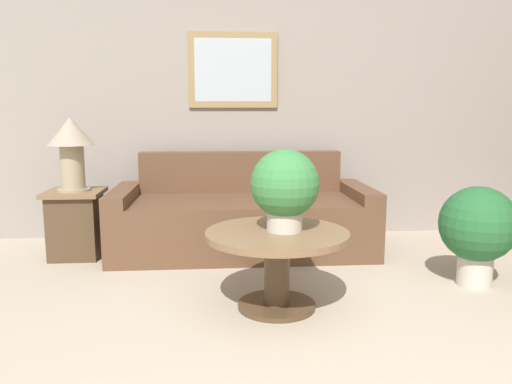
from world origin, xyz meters
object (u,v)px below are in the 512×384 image
Objects in this scene: couch_main at (243,219)px; coffee_table at (277,253)px; table_lamp at (71,143)px; potted_plant_on_table at (285,187)px; potted_plant_floor at (478,228)px; side_table at (76,223)px.

coffee_table is at bearing -83.82° from couch_main.
potted_plant_on_table is at bearing -37.39° from table_lamp.
couch_main is 1.92m from potted_plant_floor.
side_table is 1.12× the size of potted_plant_on_table.
potted_plant_on_table is (1.62, -1.24, 0.49)m from side_table.
side_table is at bearing 141.51° from coffee_table.
potted_plant_on_table is (0.19, -1.33, 0.49)m from couch_main.
potted_plant_floor is (3.04, -0.95, 0.13)m from side_table.
potted_plant_on_table is at bearing 13.72° from coffee_table.
potted_plant_floor is (1.47, 0.30, 0.06)m from coffee_table.
potted_plant_on_table is 0.71× the size of potted_plant_floor.
side_table is 0.93× the size of table_lamp.
couch_main is 1.58m from table_lamp.
side_table is (-1.43, -0.09, 0.01)m from couch_main.
potted_plant_on_table reaches higher than side_table.
coffee_table is 2.01m from side_table.
potted_plant_on_table reaches higher than potted_plant_floor.
table_lamp is at bearing 116.57° from side_table.
coffee_table is 1.25× the size of potted_plant_floor.
coffee_table is 1.57× the size of side_table.
table_lamp is at bearing 142.61° from potted_plant_on_table.
potted_plant_on_table is at bearing -37.39° from side_table.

